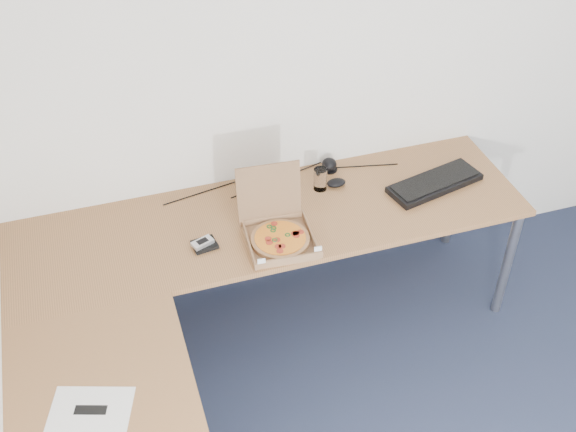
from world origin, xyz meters
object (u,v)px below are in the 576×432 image
object	(u,v)px
desk	(227,297)
wallet	(205,245)
pizza_box	(279,234)
drinking_glass	(320,179)
keyboard	(435,183)

from	to	relation	value
desk	wallet	distance (m)	0.32
desk	pizza_box	bearing A→B (deg)	38.91
drinking_glass	wallet	distance (m)	0.70
pizza_box	drinking_glass	bearing A→B (deg)	49.23
desk	wallet	xyz separation A→B (m)	(-0.02, 0.32, 0.04)
keyboard	desk	bearing A→B (deg)	-173.99
wallet	drinking_glass	bearing A→B (deg)	12.76
pizza_box	keyboard	distance (m)	0.89
desk	keyboard	bearing A→B (deg)	19.14
desk	pizza_box	distance (m)	0.41
pizza_box	wallet	bearing A→B (deg)	173.13
desk	keyboard	xyz separation A→B (m)	(1.19, 0.41, 0.05)
pizza_box	wallet	world-z (taller)	pizza_box
pizza_box	drinking_glass	xyz separation A→B (m)	(0.31, 0.31, 0.02)
pizza_box	drinking_glass	distance (m)	0.45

